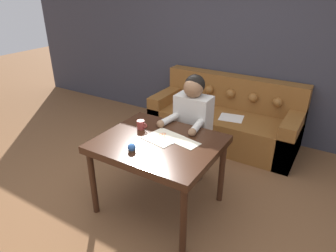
{
  "coord_description": "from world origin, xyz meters",
  "views": [
    {
      "loc": [
        1.44,
        -1.92,
        2.08
      ],
      "look_at": [
        0.12,
        0.25,
        0.86
      ],
      "focal_mm": 32.0,
      "sensor_mm": 36.0,
      "label": 1
    }
  ],
  "objects_px": {
    "person": "(192,129)",
    "dining_table": "(159,148)",
    "couch": "(225,120)",
    "pin_cushion": "(132,148)",
    "mug": "(141,125)",
    "scissors": "(164,137)"
  },
  "relations": [
    {
      "from": "dining_table",
      "to": "pin_cushion",
      "type": "bearing_deg",
      "value": -108.83
    },
    {
      "from": "dining_table",
      "to": "person",
      "type": "xyz_separation_m",
      "value": [
        0.04,
        0.62,
        -0.05
      ]
    },
    {
      "from": "mug",
      "to": "pin_cushion",
      "type": "relative_size",
      "value": 1.58
    },
    {
      "from": "dining_table",
      "to": "pin_cushion",
      "type": "height_order",
      "value": "pin_cushion"
    },
    {
      "from": "person",
      "to": "dining_table",
      "type": "bearing_deg",
      "value": -93.34
    },
    {
      "from": "dining_table",
      "to": "couch",
      "type": "relative_size",
      "value": 0.55
    },
    {
      "from": "scissors",
      "to": "mug",
      "type": "xyz_separation_m",
      "value": [
        -0.29,
        0.03,
        0.04
      ]
    },
    {
      "from": "dining_table",
      "to": "mug",
      "type": "relative_size",
      "value": 9.79
    },
    {
      "from": "mug",
      "to": "couch",
      "type": "bearing_deg",
      "value": 79.12
    },
    {
      "from": "person",
      "to": "pin_cushion",
      "type": "height_order",
      "value": "person"
    },
    {
      "from": "person",
      "to": "scissors",
      "type": "height_order",
      "value": "person"
    },
    {
      "from": "mug",
      "to": "pin_cushion",
      "type": "height_order",
      "value": "mug"
    },
    {
      "from": "scissors",
      "to": "mug",
      "type": "height_order",
      "value": "mug"
    },
    {
      "from": "dining_table",
      "to": "pin_cushion",
      "type": "distance_m",
      "value": 0.31
    },
    {
      "from": "dining_table",
      "to": "couch",
      "type": "bearing_deg",
      "value": 89.42
    },
    {
      "from": "dining_table",
      "to": "couch",
      "type": "distance_m",
      "value": 1.74
    },
    {
      "from": "dining_table",
      "to": "mug",
      "type": "bearing_deg",
      "value": 157.24
    },
    {
      "from": "scissors",
      "to": "mug",
      "type": "bearing_deg",
      "value": 174.89
    },
    {
      "from": "dining_table",
      "to": "person",
      "type": "height_order",
      "value": "person"
    },
    {
      "from": "couch",
      "to": "mug",
      "type": "bearing_deg",
      "value": -100.88
    },
    {
      "from": "couch",
      "to": "mug",
      "type": "height_order",
      "value": "couch"
    },
    {
      "from": "couch",
      "to": "scissors",
      "type": "relative_size",
      "value": 9.15
    }
  ]
}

